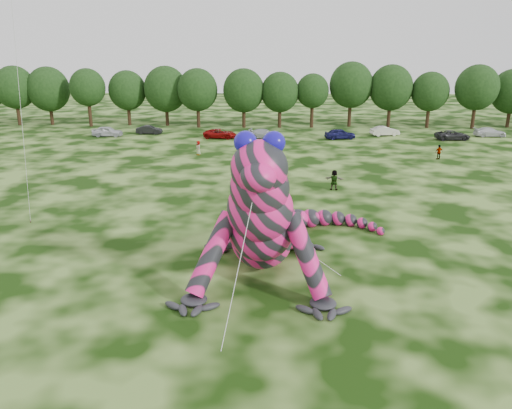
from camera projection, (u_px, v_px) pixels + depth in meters
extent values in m
plane|color=#16330A|center=(363.00, 286.00, 27.78)|extent=(240.00, 240.00, 0.00)
cylinder|color=silver|center=(19.00, 91.00, 32.61)|extent=(0.02, 0.02, 20.70)
cylinder|color=#382314|center=(30.00, 221.00, 37.77)|extent=(0.08, 0.08, 0.24)
imported|color=silver|center=(107.00, 131.00, 73.80)|extent=(4.44, 1.80, 1.51)
imported|color=black|center=(149.00, 130.00, 75.87)|extent=(3.91, 1.43, 1.28)
imported|color=maroon|center=(220.00, 134.00, 72.42)|extent=(5.01, 2.66, 1.34)
imported|color=#ADB3B8|center=(264.00, 134.00, 72.37)|extent=(4.84, 2.70, 1.32)
imported|color=#16164D|center=(340.00, 134.00, 71.82)|extent=(4.62, 2.46, 1.50)
imported|color=silver|center=(385.00, 131.00, 74.43)|extent=(4.49, 2.34, 1.41)
imported|color=#262628|center=(453.00, 135.00, 71.11)|extent=(5.03, 2.61, 1.35)
imported|color=silver|center=(490.00, 132.00, 73.70)|extent=(4.67, 2.05, 1.34)
imported|color=gray|center=(198.00, 148.00, 61.21)|extent=(0.88, 1.00, 1.72)
imported|color=gray|center=(334.00, 180.00, 46.19)|extent=(1.83, 0.89, 1.89)
imported|color=gray|center=(439.00, 152.00, 58.77)|extent=(1.09, 0.69, 1.72)
imported|color=gray|center=(239.00, 170.00, 50.25)|extent=(0.89, 1.00, 1.71)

